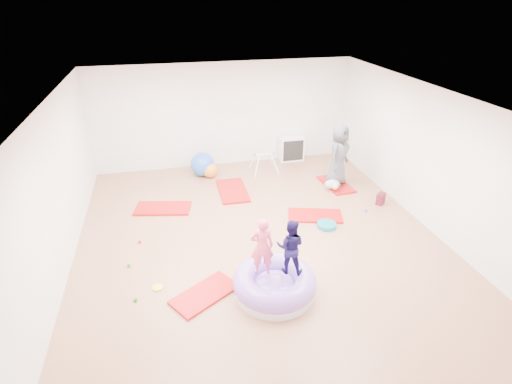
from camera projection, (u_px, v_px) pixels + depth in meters
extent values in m
cube|color=#9B6C52|center=(259.00, 239.00, 7.94)|extent=(7.00, 8.00, 0.01)
cube|color=white|center=(260.00, 99.00, 6.67)|extent=(7.00, 8.00, 0.01)
cube|color=silver|center=(224.00, 115.00, 10.77)|extent=(7.00, 0.01, 2.80)
cube|color=silver|center=(359.00, 343.00, 3.83)|extent=(7.00, 0.01, 2.80)
cube|color=silver|center=(54.00, 195.00, 6.58)|extent=(0.01, 8.00, 2.80)
cube|color=silver|center=(428.00, 158.00, 8.02)|extent=(0.01, 8.00, 2.80)
cube|color=red|center=(205.00, 294.00, 6.47)|extent=(1.21, 1.04, 0.05)
cube|color=red|center=(163.00, 208.00, 9.00)|extent=(1.32, 0.85, 0.05)
cube|color=red|center=(233.00, 191.00, 9.79)|extent=(0.67, 1.32, 0.05)
cube|color=red|center=(315.00, 216.00, 8.71)|extent=(1.28, 0.89, 0.05)
cube|color=red|center=(336.00, 184.00, 10.11)|extent=(0.64, 1.15, 0.05)
cylinder|color=silver|center=(274.00, 288.00, 6.52)|extent=(1.32, 1.32, 0.15)
torus|color=#8F63D6|center=(274.00, 281.00, 6.46)|extent=(1.37, 1.37, 0.36)
ellipsoid|color=#8F63D6|center=(274.00, 286.00, 6.49)|extent=(0.73, 0.73, 0.33)
imported|color=#FF587F|center=(262.00, 244.00, 6.20)|extent=(0.40, 0.28, 1.01)
imported|color=#150F42|center=(290.00, 244.00, 6.26)|extent=(0.56, 0.51, 0.94)
imported|color=#4C4F5A|center=(338.00, 155.00, 9.76)|extent=(0.89, 0.87, 1.54)
ellipsoid|color=#ABC5E1|center=(332.00, 184.00, 9.82)|extent=(0.38, 0.25, 0.22)
sphere|color=beige|center=(335.00, 186.00, 9.66)|extent=(0.18, 0.18, 0.18)
sphere|color=red|center=(243.00, 296.00, 6.41)|extent=(0.06, 0.06, 0.06)
sphere|color=#138F19|center=(136.00, 300.00, 6.34)|extent=(0.06, 0.06, 0.06)
sphere|color=red|center=(140.00, 242.00, 7.79)|extent=(0.06, 0.06, 0.06)
sphere|color=blue|center=(366.00, 210.00, 8.90)|extent=(0.06, 0.06, 0.06)
sphere|color=blue|center=(265.00, 241.00, 7.81)|extent=(0.06, 0.06, 0.06)
sphere|color=#138F19|center=(129.00, 266.00, 7.12)|extent=(0.06, 0.06, 0.06)
sphere|color=blue|center=(202.00, 164.00, 10.52)|extent=(0.63, 0.63, 0.63)
sphere|color=orange|center=(210.00, 170.00, 10.46)|extent=(0.40, 0.40, 0.40)
cylinder|color=white|center=(257.00, 166.00, 10.48)|extent=(0.20, 0.20, 0.53)
cylinder|color=white|center=(253.00, 160.00, 10.87)|extent=(0.20, 0.20, 0.53)
cylinder|color=white|center=(275.00, 165.00, 10.58)|extent=(0.20, 0.20, 0.53)
cylinder|color=white|center=(271.00, 158.00, 10.97)|extent=(0.20, 0.20, 0.53)
cylinder|color=white|center=(264.00, 154.00, 10.62)|extent=(0.51, 0.03, 0.03)
sphere|color=red|center=(255.00, 155.00, 10.57)|extent=(0.06, 0.06, 0.06)
sphere|color=blue|center=(273.00, 153.00, 10.68)|extent=(0.06, 0.06, 0.06)
cube|color=white|center=(291.00, 149.00, 11.46)|extent=(0.69, 0.33, 0.69)
cube|color=black|center=(293.00, 151.00, 11.32)|extent=(0.59, 0.02, 0.59)
cube|color=white|center=(292.00, 149.00, 11.42)|extent=(0.02, 0.23, 0.61)
cube|color=white|center=(292.00, 149.00, 11.42)|extent=(0.61, 0.23, 0.02)
cylinder|color=#127B8C|center=(327.00, 225.00, 8.32)|extent=(0.40, 0.40, 0.09)
cube|color=maroon|center=(381.00, 199.00, 9.18)|extent=(0.27, 0.26, 0.27)
cylinder|color=yellow|center=(158.00, 288.00, 6.62)|extent=(0.18, 0.18, 0.03)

